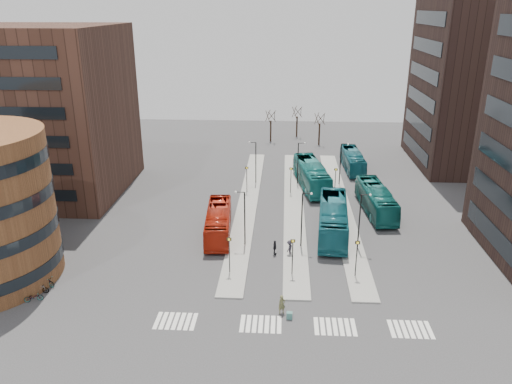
# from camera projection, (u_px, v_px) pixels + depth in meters

# --- Properties ---
(ground) EXTENTS (160.00, 160.00, 0.00)m
(ground) POSITION_uv_depth(u_px,v_px,m) (272.00, 357.00, 36.73)
(ground) COLOR #303033
(ground) RESTS_ON ground
(island_left) EXTENTS (2.50, 45.00, 0.15)m
(island_left) POSITION_uv_depth(u_px,v_px,m) (248.00, 203.00, 64.96)
(island_left) COLOR gray
(island_left) RESTS_ON ground
(island_mid) EXTENTS (2.50, 45.00, 0.15)m
(island_mid) POSITION_uv_depth(u_px,v_px,m) (294.00, 204.00, 64.63)
(island_mid) COLOR gray
(island_mid) RESTS_ON ground
(island_right) EXTENTS (2.50, 45.00, 0.15)m
(island_right) POSITION_uv_depth(u_px,v_px,m) (340.00, 205.00, 64.30)
(island_right) COLOR gray
(island_right) RESTS_ON ground
(suitcase) EXTENTS (0.51, 0.42, 0.59)m
(suitcase) POSITION_uv_depth(u_px,v_px,m) (289.00, 315.00, 41.13)
(suitcase) COLOR navy
(suitcase) RESTS_ON ground
(red_bus) EXTENTS (3.43, 11.16, 3.06)m
(red_bus) POSITION_uv_depth(u_px,v_px,m) (218.00, 222.00, 55.92)
(red_bus) COLOR #AB1F0D
(red_bus) RESTS_ON ground
(teal_bus_a) EXTENTS (4.10, 13.24, 3.63)m
(teal_bus_a) POSITION_uv_depth(u_px,v_px,m) (333.00, 219.00, 56.02)
(teal_bus_a) COLOR #135662
(teal_bus_a) RESTS_ON ground
(teal_bus_b) EXTENTS (5.10, 13.27, 3.61)m
(teal_bus_b) POSITION_uv_depth(u_px,v_px,m) (311.00, 175.00, 70.35)
(teal_bus_b) COLOR #156C69
(teal_bus_b) RESTS_ON ground
(teal_bus_c) EXTENTS (3.74, 11.99, 3.29)m
(teal_bus_c) POSITION_uv_depth(u_px,v_px,m) (376.00, 200.00, 61.91)
(teal_bus_c) COLOR #125A56
(teal_bus_c) RESTS_ON ground
(teal_bus_d) EXTENTS (2.93, 10.82, 2.99)m
(teal_bus_d) POSITION_uv_depth(u_px,v_px,m) (353.00, 160.00, 78.05)
(teal_bus_d) COLOR #145865
(teal_bus_d) RESTS_ON ground
(traveller) EXTENTS (0.71, 0.59, 1.69)m
(traveller) POSITION_uv_depth(u_px,v_px,m) (282.00, 304.00, 41.67)
(traveller) COLOR brown
(traveller) RESTS_ON ground
(commuter_a) EXTENTS (1.02, 0.88, 1.79)m
(commuter_a) POSITION_uv_depth(u_px,v_px,m) (215.00, 240.00, 53.02)
(commuter_a) COLOR black
(commuter_a) RESTS_ON ground
(commuter_b) EXTENTS (0.50, 0.97, 1.59)m
(commuter_b) POSITION_uv_depth(u_px,v_px,m) (275.00, 248.00, 51.54)
(commuter_b) COLOR black
(commuter_b) RESTS_ON ground
(commuter_c) EXTENTS (0.97, 1.21, 1.63)m
(commuter_c) POSITION_uv_depth(u_px,v_px,m) (289.00, 248.00, 51.46)
(commuter_c) COLOR black
(commuter_c) RESTS_ON ground
(bicycle_near) EXTENTS (1.65, 1.10, 0.82)m
(bicycle_near) POSITION_uv_depth(u_px,v_px,m) (34.00, 297.00, 43.51)
(bicycle_near) COLOR gray
(bicycle_near) RESTS_ON ground
(bicycle_mid) EXTENTS (1.55, 0.62, 0.91)m
(bicycle_mid) POSITION_uv_depth(u_px,v_px,m) (40.00, 289.00, 44.69)
(bicycle_mid) COLOR gray
(bicycle_mid) RESTS_ON ground
(bicycle_far) EXTENTS (2.01, 1.28, 1.00)m
(bicycle_far) POSITION_uv_depth(u_px,v_px,m) (46.00, 281.00, 45.82)
(bicycle_far) COLOR gray
(bicycle_far) RESTS_ON ground
(crosswalk_stripes) EXTENTS (22.35, 2.40, 0.01)m
(crosswalk_stripes) POSITION_uv_depth(u_px,v_px,m) (295.00, 325.00, 40.37)
(crosswalk_stripes) COLOR silver
(crosswalk_stripes) RESTS_ON ground
(office_block) EXTENTS (25.00, 20.12, 22.00)m
(office_block) POSITION_uv_depth(u_px,v_px,m) (25.00, 111.00, 66.48)
(office_block) COLOR #42281F
(office_block) RESTS_ON ground
(tower_far) EXTENTS (20.12, 20.00, 30.00)m
(tower_far) POSITION_uv_depth(u_px,v_px,m) (490.00, 70.00, 76.44)
(tower_far) COLOR black
(tower_far) RESTS_ON ground
(sign_poles) EXTENTS (12.45, 22.12, 3.65)m
(sign_poles) POSITION_uv_depth(u_px,v_px,m) (292.00, 208.00, 57.29)
(sign_poles) COLOR black
(sign_poles) RESTS_ON ground
(lamp_posts) EXTENTS (14.04, 20.24, 6.12)m
(lamp_posts) POSITION_uv_depth(u_px,v_px,m) (300.00, 184.00, 61.50)
(lamp_posts) COLOR black
(lamp_posts) RESTS_ON ground
(bare_trees) EXTENTS (10.97, 8.14, 5.90)m
(bare_trees) POSITION_uv_depth(u_px,v_px,m) (295.00, 127.00, 94.19)
(bare_trees) COLOR black
(bare_trees) RESTS_ON ground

